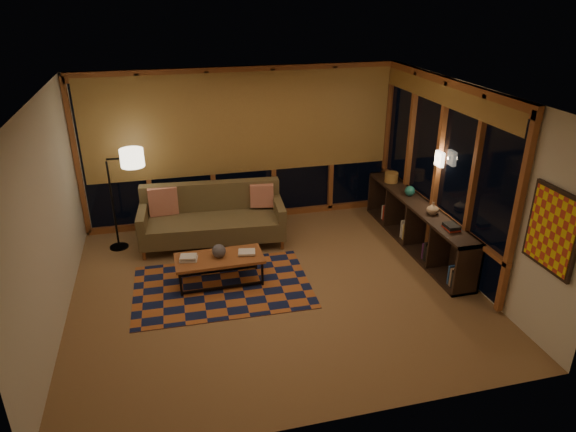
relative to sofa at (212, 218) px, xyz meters
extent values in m
cube|color=#966845|center=(0.67, -1.58, -0.47)|extent=(5.50, 5.00, 0.01)
cube|color=silver|center=(0.67, -1.58, 2.23)|extent=(5.50, 5.00, 0.01)
cube|color=beige|center=(0.67, 0.92, 0.88)|extent=(5.50, 0.01, 2.70)
cube|color=beige|center=(0.67, -4.08, 0.88)|extent=(5.50, 0.01, 2.70)
cube|color=beige|center=(-2.08, -1.58, 0.88)|extent=(0.01, 5.00, 2.70)
cube|color=beige|center=(3.42, -1.58, 0.88)|extent=(0.01, 5.00, 2.70)
cube|color=#B35F2A|center=(-0.04, -1.38, -0.46)|extent=(2.49, 1.69, 0.01)
sphere|color=#2B2B35|center=(-0.04, -1.24, 0.04)|extent=(0.20, 0.20, 0.19)
cylinder|color=#A16A32|center=(3.14, 0.09, 0.38)|extent=(0.28, 0.28, 0.17)
sphere|color=#1D645C|center=(3.16, -0.57, 0.38)|extent=(0.17, 0.17, 0.17)
imported|color=tan|center=(3.16, -1.33, 0.39)|extent=(0.22, 0.22, 0.19)
camera|label=1|loc=(-0.65, -7.61, 3.43)|focal=32.00mm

